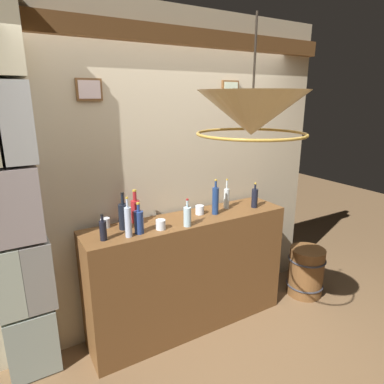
{
  "coord_description": "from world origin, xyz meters",
  "views": [
    {
      "loc": [
        -1.35,
        -1.54,
        2.09
      ],
      "look_at": [
        0.0,
        0.76,
        1.33
      ],
      "focal_mm": 30.99,
      "sensor_mm": 36.0,
      "label": 1
    }
  ],
  "objects_px": {
    "liquor_bottle_vermouth": "(123,216)",
    "glass_tumbler_rocks": "(161,225)",
    "glass_tumbler_highball": "(105,223)",
    "glass_tumbler_shot": "(200,210)",
    "liquor_bottle_rye": "(103,230)",
    "liquor_bottle_whiskey": "(135,210)",
    "liquor_bottle_mezcal": "(227,198)",
    "liquor_bottle_vodka": "(128,221)",
    "pendant_lamp": "(252,114)",
    "wooden_barrel": "(306,271)",
    "liquor_bottle_brandy": "(255,198)",
    "liquor_bottle_rum": "(187,216)",
    "liquor_bottle_sherry": "(139,222)",
    "liquor_bottle_tequila": "(215,200)"
  },
  "relations": [
    {
      "from": "liquor_bottle_mezcal",
      "to": "wooden_barrel",
      "type": "relative_size",
      "value": 0.54
    },
    {
      "from": "liquor_bottle_rum",
      "to": "liquor_bottle_sherry",
      "type": "bearing_deg",
      "value": 171.23
    },
    {
      "from": "pendant_lamp",
      "to": "wooden_barrel",
      "type": "distance_m",
      "value": 2.43
    },
    {
      "from": "liquor_bottle_vermouth",
      "to": "liquor_bottle_rye",
      "type": "relative_size",
      "value": 1.49
    },
    {
      "from": "liquor_bottle_rum",
      "to": "liquor_bottle_rye",
      "type": "relative_size",
      "value": 1.15
    },
    {
      "from": "liquor_bottle_rum",
      "to": "glass_tumbler_shot",
      "type": "bearing_deg",
      "value": 39.24
    },
    {
      "from": "liquor_bottle_rum",
      "to": "liquor_bottle_whiskey",
      "type": "relative_size",
      "value": 0.83
    },
    {
      "from": "liquor_bottle_rum",
      "to": "liquor_bottle_sherry",
      "type": "height_order",
      "value": "liquor_bottle_sherry"
    },
    {
      "from": "liquor_bottle_sherry",
      "to": "glass_tumbler_shot",
      "type": "distance_m",
      "value": 0.65
    },
    {
      "from": "liquor_bottle_rum",
      "to": "liquor_bottle_sherry",
      "type": "distance_m",
      "value": 0.4
    },
    {
      "from": "liquor_bottle_rye",
      "to": "liquor_bottle_tequila",
      "type": "distance_m",
      "value": 1.03
    },
    {
      "from": "liquor_bottle_brandy",
      "to": "liquor_bottle_vodka",
      "type": "bearing_deg",
      "value": -177.5
    },
    {
      "from": "liquor_bottle_rye",
      "to": "liquor_bottle_tequila",
      "type": "bearing_deg",
      "value": 2.99
    },
    {
      "from": "liquor_bottle_tequila",
      "to": "liquor_bottle_whiskey",
      "type": "bearing_deg",
      "value": 166.08
    },
    {
      "from": "glass_tumbler_shot",
      "to": "liquor_bottle_rum",
      "type": "bearing_deg",
      "value": -140.76
    },
    {
      "from": "liquor_bottle_rye",
      "to": "liquor_bottle_whiskey",
      "type": "relative_size",
      "value": 0.72
    },
    {
      "from": "liquor_bottle_rye",
      "to": "glass_tumbler_shot",
      "type": "relative_size",
      "value": 2.54
    },
    {
      "from": "liquor_bottle_vermouth",
      "to": "glass_tumbler_shot",
      "type": "height_order",
      "value": "liquor_bottle_vermouth"
    },
    {
      "from": "liquor_bottle_vermouth",
      "to": "pendant_lamp",
      "type": "relative_size",
      "value": 0.5
    },
    {
      "from": "liquor_bottle_rum",
      "to": "glass_tumbler_shot",
      "type": "height_order",
      "value": "liquor_bottle_rum"
    },
    {
      "from": "liquor_bottle_vodka",
      "to": "glass_tumbler_highball",
      "type": "xyz_separation_m",
      "value": [
        -0.1,
        0.28,
        -0.08
      ]
    },
    {
      "from": "liquor_bottle_vodka",
      "to": "pendant_lamp",
      "type": "distance_m",
      "value": 1.24
    },
    {
      "from": "liquor_bottle_brandy",
      "to": "wooden_barrel",
      "type": "bearing_deg",
      "value": -11.96
    },
    {
      "from": "glass_tumbler_highball",
      "to": "wooden_barrel",
      "type": "relative_size",
      "value": 0.15
    },
    {
      "from": "pendant_lamp",
      "to": "glass_tumbler_highball",
      "type": "bearing_deg",
      "value": 114.87
    },
    {
      "from": "liquor_bottle_mezcal",
      "to": "liquor_bottle_vodka",
      "type": "xyz_separation_m",
      "value": [
        -1.03,
        -0.17,
        0.02
      ]
    },
    {
      "from": "liquor_bottle_sherry",
      "to": "liquor_bottle_mezcal",
      "type": "bearing_deg",
      "value": 9.0
    },
    {
      "from": "liquor_bottle_tequila",
      "to": "glass_tumbler_highball",
      "type": "height_order",
      "value": "liquor_bottle_tequila"
    },
    {
      "from": "liquor_bottle_mezcal",
      "to": "liquor_bottle_whiskey",
      "type": "bearing_deg",
      "value": 174.24
    },
    {
      "from": "liquor_bottle_whiskey",
      "to": "pendant_lamp",
      "type": "xyz_separation_m",
      "value": [
        0.27,
        -1.11,
        0.82
      ]
    },
    {
      "from": "glass_tumbler_highball",
      "to": "glass_tumbler_shot",
      "type": "relative_size",
      "value": 0.98
    },
    {
      "from": "liquor_bottle_brandy",
      "to": "liquor_bottle_vodka",
      "type": "relative_size",
      "value": 0.77
    },
    {
      "from": "glass_tumbler_highball",
      "to": "pendant_lamp",
      "type": "relative_size",
      "value": 0.13
    },
    {
      "from": "liquor_bottle_rum",
      "to": "liquor_bottle_sherry",
      "type": "xyz_separation_m",
      "value": [
        -0.39,
        0.06,
        0.01
      ]
    },
    {
      "from": "liquor_bottle_rye",
      "to": "liquor_bottle_brandy",
      "type": "xyz_separation_m",
      "value": [
        1.46,
        0.02,
        0.02
      ]
    },
    {
      "from": "liquor_bottle_rum",
      "to": "liquor_bottle_rye",
      "type": "xyz_separation_m",
      "value": [
        -0.67,
        0.07,
        -0.01
      ]
    },
    {
      "from": "liquor_bottle_mezcal",
      "to": "pendant_lamp",
      "type": "xyz_separation_m",
      "value": [
        -0.61,
        -1.02,
        0.83
      ]
    },
    {
      "from": "liquor_bottle_rum",
      "to": "liquor_bottle_mezcal",
      "type": "relative_size",
      "value": 0.82
    },
    {
      "from": "liquor_bottle_vermouth",
      "to": "glass_tumbler_rocks",
      "type": "distance_m",
      "value": 0.3
    },
    {
      "from": "liquor_bottle_rye",
      "to": "liquor_bottle_whiskey",
      "type": "bearing_deg",
      "value": 33.65
    },
    {
      "from": "liquor_bottle_brandy",
      "to": "liquor_bottle_mezcal",
      "type": "height_order",
      "value": "liquor_bottle_mezcal"
    },
    {
      "from": "glass_tumbler_highball",
      "to": "glass_tumbler_shot",
      "type": "height_order",
      "value": "glass_tumbler_shot"
    },
    {
      "from": "liquor_bottle_rum",
      "to": "liquor_bottle_vermouth",
      "type": "relative_size",
      "value": 0.77
    },
    {
      "from": "liquor_bottle_rum",
      "to": "glass_tumbler_rocks",
      "type": "distance_m",
      "value": 0.23
    },
    {
      "from": "liquor_bottle_whiskey",
      "to": "liquor_bottle_brandy",
      "type": "xyz_separation_m",
      "value": [
        1.12,
        -0.21,
        -0.01
      ]
    },
    {
      "from": "liquor_bottle_tequila",
      "to": "glass_tumbler_shot",
      "type": "relative_size",
      "value": 4.03
    },
    {
      "from": "liquor_bottle_tequila",
      "to": "liquor_bottle_vermouth",
      "type": "bearing_deg",
      "value": 174.53
    },
    {
      "from": "glass_tumbler_rocks",
      "to": "glass_tumbler_shot",
      "type": "height_order",
      "value": "same"
    },
    {
      "from": "liquor_bottle_mezcal",
      "to": "glass_tumbler_rocks",
      "type": "distance_m",
      "value": 0.78
    },
    {
      "from": "liquor_bottle_vermouth",
      "to": "pendant_lamp",
      "type": "xyz_separation_m",
      "value": [
        0.4,
        -1.02,
        0.82
      ]
    }
  ]
}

